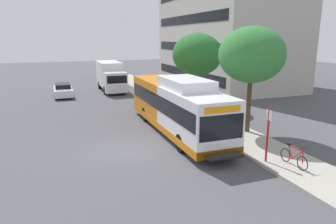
{
  "coord_description": "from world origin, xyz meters",
  "views": [
    {
      "loc": [
        -3.41,
        -15.69,
        5.96
      ],
      "look_at": [
        2.91,
        1.31,
        1.6
      ],
      "focal_mm": 33.17,
      "sensor_mm": 36.0,
      "label": 1
    }
  ],
  "objects_px": {
    "bus_stop_sign_pole": "(268,131)",
    "transit_bus": "(176,106)",
    "box_truck_background": "(111,76)",
    "street_tree_near_stop": "(252,55)",
    "street_tree_mid_block": "(197,55)",
    "parked_car_far_lane": "(63,90)",
    "bicycle_parked": "(294,157)"
  },
  "relations": [
    {
      "from": "transit_bus",
      "to": "street_tree_mid_block",
      "type": "bearing_deg",
      "value": 54.44
    },
    {
      "from": "street_tree_near_stop",
      "to": "street_tree_mid_block",
      "type": "xyz_separation_m",
      "value": [
        0.2,
        7.94,
        -0.38
      ]
    },
    {
      "from": "parked_car_far_lane",
      "to": "bicycle_parked",
      "type": "bearing_deg",
      "value": -67.94
    },
    {
      "from": "box_truck_background",
      "to": "bicycle_parked",
      "type": "bearing_deg",
      "value": -80.79
    },
    {
      "from": "parked_car_far_lane",
      "to": "box_truck_background",
      "type": "relative_size",
      "value": 0.64
    },
    {
      "from": "transit_bus",
      "to": "box_truck_background",
      "type": "distance_m",
      "value": 17.41
    },
    {
      "from": "box_truck_background",
      "to": "transit_bus",
      "type": "bearing_deg",
      "value": -86.5
    },
    {
      "from": "bus_stop_sign_pole",
      "to": "street_tree_mid_block",
      "type": "xyz_separation_m",
      "value": [
        2.23,
        12.44,
        2.91
      ]
    },
    {
      "from": "street_tree_near_stop",
      "to": "bus_stop_sign_pole",
      "type": "bearing_deg",
      "value": -114.19
    },
    {
      "from": "bus_stop_sign_pole",
      "to": "parked_car_far_lane",
      "type": "distance_m",
      "value": 23.63
    },
    {
      "from": "street_tree_near_stop",
      "to": "street_tree_mid_block",
      "type": "relative_size",
      "value": 1.05
    },
    {
      "from": "transit_bus",
      "to": "bicycle_parked",
      "type": "xyz_separation_m",
      "value": [
        2.94,
        -7.32,
        -1.14
      ]
    },
    {
      "from": "street_tree_mid_block",
      "to": "box_truck_background",
      "type": "height_order",
      "value": "street_tree_mid_block"
    },
    {
      "from": "bus_stop_sign_pole",
      "to": "transit_bus",
      "type": "bearing_deg",
      "value": 107.94
    },
    {
      "from": "bus_stop_sign_pole",
      "to": "street_tree_near_stop",
      "type": "height_order",
      "value": "street_tree_near_stop"
    },
    {
      "from": "street_tree_mid_block",
      "to": "parked_car_far_lane",
      "type": "relative_size",
      "value": 1.38
    },
    {
      "from": "bus_stop_sign_pole",
      "to": "parked_car_far_lane",
      "type": "bearing_deg",
      "value": 110.94
    },
    {
      "from": "bicycle_parked",
      "to": "parked_car_far_lane",
      "type": "bearing_deg",
      "value": 112.06
    },
    {
      "from": "bus_stop_sign_pole",
      "to": "street_tree_mid_block",
      "type": "relative_size",
      "value": 0.42
    },
    {
      "from": "parked_car_far_lane",
      "to": "box_truck_background",
      "type": "distance_m",
      "value": 5.68
    },
    {
      "from": "bicycle_parked",
      "to": "parked_car_far_lane",
      "type": "xyz_separation_m",
      "value": [
        -9.3,
        22.95,
        0.1
      ]
    },
    {
      "from": "street_tree_near_stop",
      "to": "parked_car_far_lane",
      "type": "distance_m",
      "value": 20.87
    },
    {
      "from": "transit_bus",
      "to": "bus_stop_sign_pole",
      "type": "xyz_separation_m",
      "value": [
        2.08,
        -6.42,
        -0.05
      ]
    },
    {
      "from": "street_tree_mid_block",
      "to": "bus_stop_sign_pole",
      "type": "bearing_deg",
      "value": -100.14
    },
    {
      "from": "box_truck_background",
      "to": "street_tree_near_stop",
      "type": "bearing_deg",
      "value": -75.01
    },
    {
      "from": "parked_car_far_lane",
      "to": "transit_bus",
      "type": "bearing_deg",
      "value": -67.86
    },
    {
      "from": "transit_bus",
      "to": "box_truck_background",
      "type": "bearing_deg",
      "value": 93.5
    },
    {
      "from": "transit_bus",
      "to": "street_tree_near_stop",
      "type": "xyz_separation_m",
      "value": [
        4.1,
        -1.92,
        3.24
      ]
    },
    {
      "from": "box_truck_background",
      "to": "parked_car_far_lane",
      "type": "bearing_deg",
      "value": -161.74
    },
    {
      "from": "street_tree_near_stop",
      "to": "bicycle_parked",
      "type": "bearing_deg",
      "value": -102.15
    },
    {
      "from": "bus_stop_sign_pole",
      "to": "bicycle_parked",
      "type": "relative_size",
      "value": 1.48
    },
    {
      "from": "street_tree_mid_block",
      "to": "box_truck_background",
      "type": "relative_size",
      "value": 0.89
    }
  ]
}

